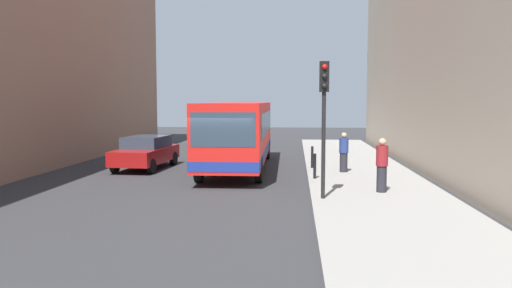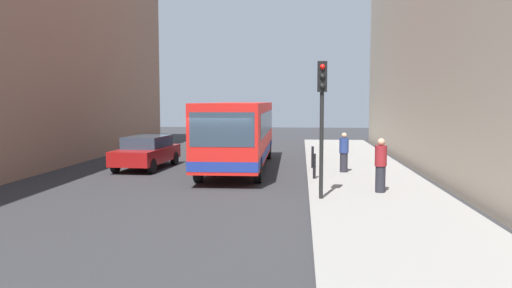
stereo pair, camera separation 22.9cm
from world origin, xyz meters
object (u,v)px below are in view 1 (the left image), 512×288
object	(u,v)px
bollard_mid	(312,157)
pedestrian_mid_sidewalk	(344,152)
car_beside_bus	(146,152)
bollard_near	(315,166)
bus	(239,131)
traffic_light	(324,104)
pedestrian_near_signal	(382,165)

from	to	relation	value
bollard_mid	pedestrian_mid_sidewalk	size ratio (longest dim) A/B	0.58
car_beside_bus	pedestrian_mid_sidewalk	world-z (taller)	pedestrian_mid_sidewalk
bollard_near	pedestrian_mid_sidewalk	distance (m)	2.27
bus	bollard_mid	bearing A→B (deg)	167.19
traffic_light	pedestrian_near_signal	world-z (taller)	traffic_light
bus	car_beside_bus	size ratio (longest dim) A/B	2.45
pedestrian_mid_sidewalk	bollard_near	bearing A→B (deg)	73.14
car_beside_bus	bollard_near	world-z (taller)	car_beside_bus
pedestrian_near_signal	car_beside_bus	bearing A→B (deg)	10.60
bollard_near	pedestrian_mid_sidewalk	world-z (taller)	pedestrian_mid_sidewalk
bus	car_beside_bus	world-z (taller)	bus
bus	pedestrian_mid_sidewalk	size ratio (longest dim) A/B	6.77
bollard_near	pedestrian_near_signal	size ratio (longest dim) A/B	0.54
traffic_light	pedestrian_mid_sidewalk	world-z (taller)	traffic_light
bus	bollard_near	world-z (taller)	bus
bollard_mid	pedestrian_mid_sidewalk	bearing A→B (deg)	-42.36
bus	car_beside_bus	xyz separation A→B (m)	(-4.21, -0.43, -0.94)
traffic_light	pedestrian_mid_sidewalk	distance (m)	6.19
traffic_light	pedestrian_near_signal	size ratio (longest dim) A/B	2.35
pedestrian_mid_sidewalk	traffic_light	bearing A→B (deg)	95.81
pedestrian_near_signal	bollard_mid	bearing A→B (deg)	-27.80
pedestrian_near_signal	pedestrian_mid_sidewalk	distance (m)	4.59
bollard_mid	pedestrian_mid_sidewalk	xyz separation A→B (m)	(1.26, -1.15, 0.34)
bus	pedestrian_near_signal	world-z (taller)	bus
traffic_light	bollard_mid	world-z (taller)	traffic_light
car_beside_bus	pedestrian_near_signal	bearing A→B (deg)	152.32
bollard_near	pedestrian_near_signal	world-z (taller)	pedestrian_near_signal
bus	pedestrian_near_signal	xyz separation A→B (m)	(5.36, -6.36, -0.70)
car_beside_bus	pedestrian_near_signal	world-z (taller)	pedestrian_near_signal
bollard_near	traffic_light	bearing A→B (deg)	-88.52
car_beside_bus	bollard_near	distance (m)	8.21
pedestrian_near_signal	pedestrian_mid_sidewalk	world-z (taller)	pedestrian_near_signal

